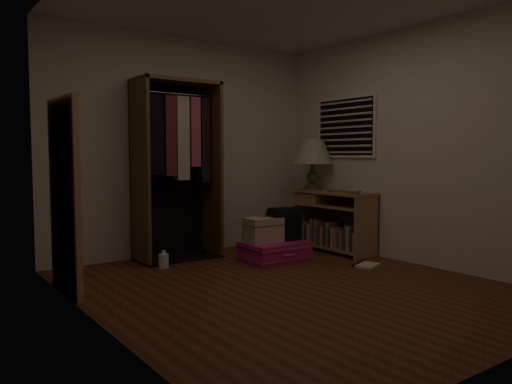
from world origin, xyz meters
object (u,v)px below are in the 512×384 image
(table_lamp, at_px, (313,153))
(white_jug, at_px, (164,261))
(floor_mirror, at_px, (65,196))
(train_case, at_px, (263,229))
(pink_suitcase, at_px, (275,251))
(console_bookshelf, at_px, (331,219))
(open_wardrobe, at_px, (179,155))
(black_bag, at_px, (284,223))

(table_lamp, bearing_deg, white_jug, -179.50)
(floor_mirror, xyz_separation_m, train_case, (2.17, 0.04, -0.49))
(floor_mirror, distance_m, pink_suitcase, 2.39)
(console_bookshelf, xyz_separation_m, floor_mirror, (-3.24, -0.05, 0.45))
(open_wardrobe, relative_size, pink_suitcase, 2.82)
(console_bookshelf, height_order, pink_suitcase, console_bookshelf)
(open_wardrobe, distance_m, floor_mirror, 1.72)
(console_bookshelf, distance_m, train_case, 1.07)
(floor_mirror, height_order, black_bag, floor_mirror)
(black_bag, bearing_deg, white_jug, 174.30)
(console_bookshelf, xyz_separation_m, white_jug, (-2.14, 0.34, -0.32))
(console_bookshelf, relative_size, train_case, 2.66)
(black_bag, bearing_deg, floor_mirror, -169.90)
(floor_mirror, distance_m, white_jug, 1.40)
(console_bookshelf, relative_size, black_bag, 2.89)
(open_wardrobe, height_order, train_case, open_wardrobe)
(pink_suitcase, bearing_deg, table_lamp, 24.24)
(floor_mirror, xyz_separation_m, pink_suitcase, (2.28, -0.03, -0.74))
(table_lamp, bearing_deg, console_bookshelf, -90.52)
(open_wardrobe, distance_m, white_jug, 1.26)
(console_bookshelf, bearing_deg, pink_suitcase, -175.51)
(white_jug, bearing_deg, open_wardrobe, 44.28)
(console_bookshelf, height_order, floor_mirror, floor_mirror)
(white_jug, bearing_deg, train_case, -17.44)
(open_wardrobe, bearing_deg, black_bag, -39.13)
(floor_mirror, bearing_deg, open_wardrobe, 27.20)
(train_case, xyz_separation_m, white_jug, (-1.07, 0.34, -0.28))
(pink_suitcase, bearing_deg, train_case, 145.16)
(console_bookshelf, xyz_separation_m, pink_suitcase, (-0.96, -0.08, -0.29))
(train_case, height_order, white_jug, train_case)
(open_wardrobe, relative_size, black_bag, 5.29)
(floor_mirror, relative_size, black_bag, 4.38)
(open_wardrobe, height_order, white_jug, open_wardrobe)
(white_jug, bearing_deg, black_bag, -15.68)
(table_lamp, height_order, white_jug, table_lamp)
(floor_mirror, distance_m, black_bag, 2.48)
(console_bookshelf, bearing_deg, black_bag, -177.12)
(train_case, height_order, table_lamp, table_lamp)
(pink_suitcase, bearing_deg, open_wardrobe, 134.45)
(open_wardrobe, height_order, black_bag, open_wardrobe)
(pink_suitcase, height_order, table_lamp, table_lamp)
(floor_mirror, relative_size, pink_suitcase, 2.34)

